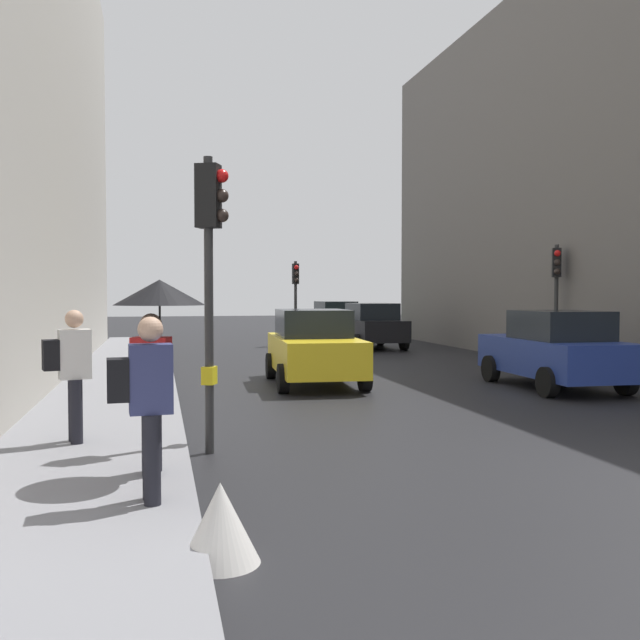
# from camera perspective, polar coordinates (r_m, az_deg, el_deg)

# --- Properties ---
(sidewalk_kerb) EXTENTS (2.50, 40.00, 0.16)m
(sidewalk_kerb) POSITION_cam_1_polar(r_m,az_deg,el_deg) (13.39, -16.63, -6.82)
(sidewalk_kerb) COLOR gray
(sidewalk_kerb) RESTS_ON ground
(traffic_light_near_right) EXTENTS (0.45, 0.34, 3.96)m
(traffic_light_near_right) POSITION_cam_1_polar(r_m,az_deg,el_deg) (9.59, -8.80, 5.58)
(traffic_light_near_right) COLOR #2D2D2D
(traffic_light_near_right) RESTS_ON ground
(traffic_light_far_median) EXTENTS (0.25, 0.43, 3.46)m
(traffic_light_far_median) POSITION_cam_1_polar(r_m,az_deg,el_deg) (29.23, -1.97, 2.64)
(traffic_light_far_median) COLOR #2D2D2D
(traffic_light_far_median) RESTS_ON ground
(traffic_light_mid_street) EXTENTS (0.34, 0.45, 3.55)m
(traffic_light_mid_street) POSITION_cam_1_polar(r_m,az_deg,el_deg) (21.62, 18.44, 2.85)
(traffic_light_mid_street) COLOR #2D2D2D
(traffic_light_mid_street) RESTS_ON ground
(car_green_estate) EXTENTS (2.17, 4.28, 1.76)m
(car_green_estate) POSITION_cam_1_polar(r_m,az_deg,el_deg) (33.84, 1.17, 0.01)
(car_green_estate) COLOR #2D6038
(car_green_estate) RESTS_ON ground
(car_yellow_taxi) EXTENTS (2.21, 4.30, 1.76)m
(car_yellow_taxi) POSITION_cam_1_polar(r_m,az_deg,el_deg) (16.76, -0.48, -2.19)
(car_yellow_taxi) COLOR yellow
(car_yellow_taxi) RESTS_ON ground
(car_blue_van) EXTENTS (2.10, 4.24, 1.76)m
(car_blue_van) POSITION_cam_1_polar(r_m,az_deg,el_deg) (16.88, 18.35, -2.27)
(car_blue_van) COLOR navy
(car_blue_van) RESTS_ON ground
(car_dark_suv) EXTENTS (2.12, 4.25, 1.76)m
(car_dark_suv) POSITION_cam_1_polar(r_m,az_deg,el_deg) (27.87, 4.07, -0.45)
(car_dark_suv) COLOR black
(car_dark_suv) RESTS_ON ground
(pedestrian_with_umbrella) EXTENTS (1.00, 1.00, 2.14)m
(pedestrian_with_umbrella) POSITION_cam_1_polar(r_m,az_deg,el_deg) (7.99, -12.94, -0.12)
(pedestrian_with_umbrella) COLOR black
(pedestrian_with_umbrella) RESTS_ON sidewalk_kerb
(pedestrian_with_grey_backpack) EXTENTS (0.62, 0.36, 1.77)m
(pedestrian_with_grey_backpack) POSITION_cam_1_polar(r_m,az_deg,el_deg) (6.96, -13.78, -6.06)
(pedestrian_with_grey_backpack) COLOR black
(pedestrian_with_grey_backpack) RESTS_ON sidewalk_kerb
(pedestrian_with_black_backpack) EXTENTS (0.65, 0.41, 1.77)m
(pedestrian_with_black_backpack) POSITION_cam_1_polar(r_m,az_deg,el_deg) (10.01, -19.33, -3.62)
(pedestrian_with_black_backpack) COLOR black
(pedestrian_with_black_backpack) RESTS_ON sidewalk_kerb
(warning_sign_triangle) EXTENTS (0.64, 0.64, 0.65)m
(warning_sign_triangle) POSITION_cam_1_polar(r_m,az_deg,el_deg) (5.92, -7.99, -15.81)
(warning_sign_triangle) COLOR silver
(warning_sign_triangle) RESTS_ON ground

